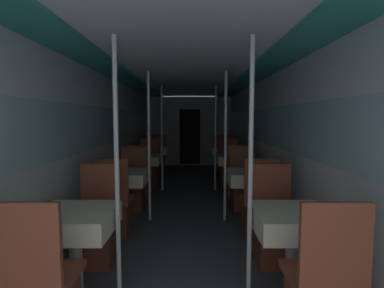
% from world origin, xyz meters
% --- Properties ---
extents(wall_left, '(0.05, 10.38, 2.13)m').
position_xyz_m(wall_left, '(-1.30, 3.79, 1.10)').
color(wall_left, silver).
rests_on(wall_left, ground_plane).
extents(wall_right, '(0.05, 10.38, 2.13)m').
position_xyz_m(wall_right, '(1.30, 3.79, 1.10)').
color(wall_right, silver).
rests_on(wall_right, ground_plane).
extents(ceiling_panel, '(2.60, 10.38, 0.07)m').
position_xyz_m(ceiling_panel, '(0.00, 3.79, 2.17)').
color(ceiling_panel, silver).
rests_on(ceiling_panel, wall_left).
extents(bulkhead_far, '(2.55, 0.09, 2.13)m').
position_xyz_m(bulkhead_far, '(0.00, 7.89, 1.06)').
color(bulkhead_far, gray).
rests_on(bulkhead_far, ground_plane).
extents(dining_table_left_0, '(0.64, 0.64, 0.72)m').
position_xyz_m(dining_table_left_0, '(-0.90, 0.95, 0.60)').
color(dining_table_left_0, '#4C4C51').
rests_on(dining_table_left_0, ground_plane).
extents(chair_left_far_0, '(0.42, 0.42, 1.00)m').
position_xyz_m(chair_left_far_0, '(-0.90, 1.50, 0.30)').
color(chair_left_far_0, brown).
rests_on(chair_left_far_0, ground_plane).
extents(support_pole_left_0, '(0.04, 0.04, 2.13)m').
position_xyz_m(support_pole_left_0, '(-0.54, 0.95, 1.06)').
color(support_pole_left_0, silver).
rests_on(support_pole_left_0, ground_plane).
extents(dining_table_left_1, '(0.64, 0.64, 0.72)m').
position_xyz_m(dining_table_left_1, '(-0.90, 2.78, 0.60)').
color(dining_table_left_1, '#4C4C51').
rests_on(dining_table_left_1, ground_plane).
extents(chair_left_near_1, '(0.42, 0.42, 1.00)m').
position_xyz_m(chair_left_near_1, '(-0.90, 2.22, 0.30)').
color(chair_left_near_1, brown).
rests_on(chair_left_near_1, ground_plane).
extents(chair_left_far_1, '(0.42, 0.42, 1.00)m').
position_xyz_m(chair_left_far_1, '(-0.90, 3.33, 0.30)').
color(chair_left_far_1, brown).
rests_on(chair_left_far_1, ground_plane).
extents(support_pole_left_1, '(0.04, 0.04, 2.13)m').
position_xyz_m(support_pole_left_1, '(-0.54, 2.78, 1.06)').
color(support_pole_left_1, silver).
rests_on(support_pole_left_1, ground_plane).
extents(dining_table_left_2, '(0.64, 0.64, 0.72)m').
position_xyz_m(dining_table_left_2, '(-0.90, 4.60, 0.60)').
color(dining_table_left_2, '#4C4C51').
rests_on(dining_table_left_2, ground_plane).
extents(chair_left_near_2, '(0.42, 0.42, 1.00)m').
position_xyz_m(chair_left_near_2, '(-0.90, 4.05, 0.30)').
color(chair_left_near_2, brown).
rests_on(chair_left_near_2, ground_plane).
extents(chair_left_far_2, '(0.42, 0.42, 1.00)m').
position_xyz_m(chair_left_far_2, '(-0.90, 5.16, 0.30)').
color(chair_left_far_2, brown).
rests_on(chair_left_far_2, ground_plane).
extents(support_pole_left_2, '(0.04, 0.04, 2.13)m').
position_xyz_m(support_pole_left_2, '(-0.54, 4.60, 1.06)').
color(support_pole_left_2, silver).
rests_on(support_pole_left_2, ground_plane).
extents(dining_table_left_3, '(0.64, 0.64, 0.72)m').
position_xyz_m(dining_table_left_3, '(-0.90, 6.43, 0.60)').
color(dining_table_left_3, '#4C4C51').
rests_on(dining_table_left_3, ground_plane).
extents(chair_left_near_3, '(0.42, 0.42, 1.00)m').
position_xyz_m(chair_left_near_3, '(-0.90, 5.88, 0.30)').
color(chair_left_near_3, brown).
rests_on(chair_left_near_3, ground_plane).
extents(chair_left_far_3, '(0.42, 0.42, 1.00)m').
position_xyz_m(chair_left_far_3, '(-0.90, 6.99, 0.30)').
color(chair_left_far_3, brown).
rests_on(chair_left_far_3, ground_plane).
extents(dining_table_right_0, '(0.64, 0.64, 0.72)m').
position_xyz_m(dining_table_right_0, '(0.90, 0.95, 0.60)').
color(dining_table_right_0, '#4C4C51').
rests_on(dining_table_right_0, ground_plane).
extents(chair_right_far_0, '(0.42, 0.42, 1.00)m').
position_xyz_m(chair_right_far_0, '(0.90, 1.50, 0.30)').
color(chair_right_far_0, brown).
rests_on(chair_right_far_0, ground_plane).
extents(support_pole_right_0, '(0.04, 0.04, 2.13)m').
position_xyz_m(support_pole_right_0, '(0.54, 0.95, 1.06)').
color(support_pole_right_0, silver).
rests_on(support_pole_right_0, ground_plane).
extents(dining_table_right_1, '(0.64, 0.64, 0.72)m').
position_xyz_m(dining_table_right_1, '(0.90, 2.78, 0.60)').
color(dining_table_right_1, '#4C4C51').
rests_on(dining_table_right_1, ground_plane).
extents(chair_right_near_1, '(0.42, 0.42, 1.00)m').
position_xyz_m(chair_right_near_1, '(0.90, 2.22, 0.30)').
color(chair_right_near_1, brown).
rests_on(chair_right_near_1, ground_plane).
extents(chair_right_far_1, '(0.42, 0.42, 1.00)m').
position_xyz_m(chair_right_far_1, '(0.90, 3.33, 0.30)').
color(chair_right_far_1, brown).
rests_on(chair_right_far_1, ground_plane).
extents(support_pole_right_1, '(0.04, 0.04, 2.13)m').
position_xyz_m(support_pole_right_1, '(0.54, 2.78, 1.06)').
color(support_pole_right_1, silver).
rests_on(support_pole_right_1, ground_plane).
extents(dining_table_right_2, '(0.64, 0.64, 0.72)m').
position_xyz_m(dining_table_right_2, '(0.90, 4.60, 0.60)').
color(dining_table_right_2, '#4C4C51').
rests_on(dining_table_right_2, ground_plane).
extents(chair_right_near_2, '(0.42, 0.42, 1.00)m').
position_xyz_m(chair_right_near_2, '(0.90, 4.05, 0.30)').
color(chair_right_near_2, brown).
rests_on(chair_right_near_2, ground_plane).
extents(chair_right_far_2, '(0.42, 0.42, 1.00)m').
position_xyz_m(chair_right_far_2, '(0.90, 5.16, 0.30)').
color(chair_right_far_2, brown).
rests_on(chair_right_far_2, ground_plane).
extents(support_pole_right_2, '(0.04, 0.04, 2.13)m').
position_xyz_m(support_pole_right_2, '(0.54, 4.60, 1.06)').
color(support_pole_right_2, silver).
rests_on(support_pole_right_2, ground_plane).
extents(dining_table_right_3, '(0.64, 0.64, 0.72)m').
position_xyz_m(dining_table_right_3, '(0.90, 6.43, 0.60)').
color(dining_table_right_3, '#4C4C51').
rests_on(dining_table_right_3, ground_plane).
extents(chair_right_near_3, '(0.42, 0.42, 1.00)m').
position_xyz_m(chair_right_near_3, '(0.90, 5.88, 0.30)').
color(chair_right_near_3, brown).
rests_on(chair_right_near_3, ground_plane).
extents(chair_right_far_3, '(0.42, 0.42, 1.00)m').
position_xyz_m(chair_right_far_3, '(0.90, 6.99, 0.30)').
color(chair_right_far_3, brown).
rests_on(chair_right_far_3, ground_plane).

